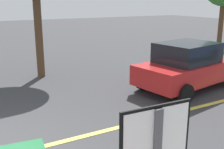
% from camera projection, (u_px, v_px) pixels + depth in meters
% --- Properties ---
extents(lane_marking_centre, '(28.00, 0.16, 0.01)m').
position_uv_depth(lane_marking_centre, '(119.00, 127.00, 7.12)').
color(lane_marking_centre, '#E0D14C').
extents(car_red_behind_van, '(4.43, 2.59, 1.70)m').
position_uv_depth(car_red_behind_van, '(189.00, 66.00, 10.06)').
color(car_red_behind_van, red).
rests_on(car_red_behind_van, ground_plane).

